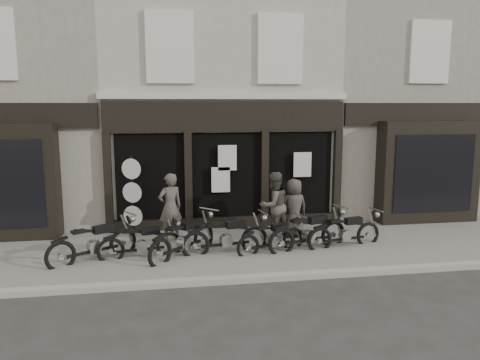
{
  "coord_description": "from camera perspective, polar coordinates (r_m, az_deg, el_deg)",
  "views": [
    {
      "loc": [
        -1.81,
        -10.78,
        3.83
      ],
      "look_at": [
        0.19,
        1.6,
        1.77
      ],
      "focal_mm": 35.0,
      "sensor_mm": 36.0,
      "label": 1
    }
  ],
  "objects": [
    {
      "name": "central_building",
      "position": [
        16.83,
        -3.04,
        10.15
      ],
      "size": [
        7.3,
        6.22,
        8.34
      ],
      "color": "#B3AA99",
      "rests_on": "ground"
    },
    {
      "name": "man_left",
      "position": [
        12.84,
        -8.5,
        -3.3
      ],
      "size": [
        0.8,
        0.68,
        1.86
      ],
      "primitive_type": "imported",
      "rotation": [
        0.0,
        0.0,
        3.55
      ],
      "color": "#46403A",
      "rests_on": "pavement"
    },
    {
      "name": "motorcycle_4",
      "position": [
        12.04,
        3.92,
        -7.37
      ],
      "size": [
        1.91,
        0.95,
        0.96
      ],
      "rotation": [
        0.0,
        0.0,
        0.35
      ],
      "color": "black",
      "rests_on": "ground"
    },
    {
      "name": "kerb",
      "position": [
        10.41,
        1.52,
        -11.9
      ],
      "size": [
        30.0,
        0.25,
        0.13
      ],
      "primitive_type": "cube",
      "color": "gray",
      "rests_on": "ground_plane"
    },
    {
      "name": "motorcycle_1",
      "position": [
        11.83,
        -11.9,
        -7.78
      ],
      "size": [
        2.07,
        0.69,
        1.0
      ],
      "rotation": [
        0.0,
        0.0,
        0.19
      ],
      "color": "black",
      "rests_on": "ground"
    },
    {
      "name": "man_right",
      "position": [
        13.24,
        6.58,
        -3.37
      ],
      "size": [
        0.88,
        0.66,
        1.64
      ],
      "primitive_type": "imported",
      "rotation": [
        0.0,
        0.0,
        3.33
      ],
      "color": "#3E3733",
      "rests_on": "pavement"
    },
    {
      "name": "motorcycle_0",
      "position": [
        11.89,
        -17.34,
        -7.69
      ],
      "size": [
        2.06,
        1.5,
        1.11
      ],
      "rotation": [
        0.0,
        0.0,
        0.57
      ],
      "color": "black",
      "rests_on": "ground"
    },
    {
      "name": "motorcycle_2",
      "position": [
        11.76,
        -6.88,
        -7.51
      ],
      "size": [
        1.83,
        1.84,
        1.12
      ],
      "rotation": [
        0.0,
        0.0,
        0.79
      ],
      "color": "black",
      "rests_on": "ground"
    },
    {
      "name": "neighbour_left",
      "position": [
        17.29,
        -24.72,
        9.16
      ],
      "size": [
        5.6,
        6.73,
        8.34
      ],
      "color": "gray",
      "rests_on": "ground"
    },
    {
      "name": "ground_plane",
      "position": [
        11.59,
        0.36,
        -10.0
      ],
      "size": [
        90.0,
        90.0,
        0.0
      ],
      "primitive_type": "plane",
      "color": "#2D2B28",
      "rests_on": "ground"
    },
    {
      "name": "motorcycle_3",
      "position": [
        11.91,
        -1.65,
        -7.28
      ],
      "size": [
        2.26,
        0.71,
        1.09
      ],
      "rotation": [
        0.0,
        0.0,
        0.17
      ],
      "color": "black",
      "rests_on": "ground"
    },
    {
      "name": "pavement",
      "position": [
        12.41,
        -0.34,
        -8.38
      ],
      "size": [
        30.0,
        4.2,
        0.12
      ],
      "primitive_type": "cube",
      "color": "slate",
      "rests_on": "ground_plane"
    },
    {
      "name": "neighbour_right",
      "position": [
        18.57,
        17.15,
        9.55
      ],
      "size": [
        5.6,
        6.73,
        8.34
      ],
      "color": "gray",
      "rests_on": "ground"
    },
    {
      "name": "motorcycle_6",
      "position": [
        12.7,
        12.71,
        -6.53
      ],
      "size": [
        2.15,
        0.76,
        1.04
      ],
      "rotation": [
        0.0,
        0.0,
        0.2
      ],
      "color": "black",
      "rests_on": "ground"
    },
    {
      "name": "man_centre",
      "position": [
        12.96,
        4.14,
        -3.1
      ],
      "size": [
        1.12,
        1.02,
        1.86
      ],
      "primitive_type": "imported",
      "rotation": [
        0.0,
        0.0,
        3.57
      ],
      "color": "#48433A",
      "rests_on": "pavement"
    },
    {
      "name": "advert_sign_post",
      "position": [
        13.59,
        -12.98,
        -2.25
      ],
      "size": [
        0.55,
        0.37,
        2.39
      ],
      "rotation": [
        0.0,
        0.0,
        -0.4
      ],
      "color": "black",
      "rests_on": "ground"
    },
    {
      "name": "motorcycle_5",
      "position": [
        12.33,
        8.42,
        -6.7
      ],
      "size": [
        2.29,
        1.05,
        1.14
      ],
      "rotation": [
        0.0,
        0.0,
        0.31
      ],
      "color": "black",
      "rests_on": "ground"
    }
  ]
}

